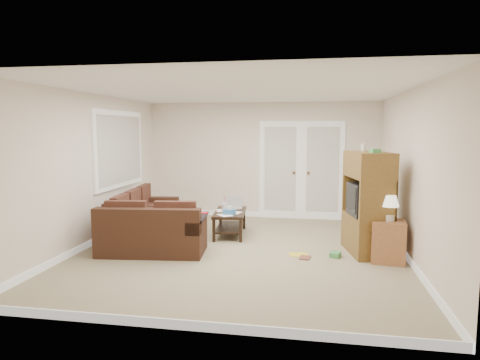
% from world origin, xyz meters
% --- Properties ---
extents(floor, '(5.50, 5.50, 0.00)m').
position_xyz_m(floor, '(0.00, 0.00, 0.00)').
color(floor, tan).
rests_on(floor, ground).
extents(ceiling, '(5.00, 5.50, 0.02)m').
position_xyz_m(ceiling, '(0.00, 0.00, 2.50)').
color(ceiling, white).
rests_on(ceiling, wall_back).
extents(wall_left, '(0.02, 5.50, 2.50)m').
position_xyz_m(wall_left, '(-2.50, 0.00, 1.25)').
color(wall_left, white).
rests_on(wall_left, floor).
extents(wall_right, '(0.02, 5.50, 2.50)m').
position_xyz_m(wall_right, '(2.50, 0.00, 1.25)').
color(wall_right, white).
rests_on(wall_right, floor).
extents(wall_back, '(5.00, 0.02, 2.50)m').
position_xyz_m(wall_back, '(0.00, 2.75, 1.25)').
color(wall_back, white).
rests_on(wall_back, floor).
extents(wall_front, '(5.00, 0.02, 2.50)m').
position_xyz_m(wall_front, '(0.00, -2.75, 1.25)').
color(wall_front, white).
rests_on(wall_front, floor).
extents(baseboards, '(5.00, 5.50, 0.10)m').
position_xyz_m(baseboards, '(0.00, 0.00, 0.05)').
color(baseboards, white).
rests_on(baseboards, floor).
extents(french_doors, '(1.80, 0.05, 2.13)m').
position_xyz_m(french_doors, '(0.85, 2.71, 1.04)').
color(french_doors, white).
rests_on(french_doors, floor).
extents(window_left, '(0.05, 1.92, 1.42)m').
position_xyz_m(window_left, '(-2.46, 1.00, 1.55)').
color(window_left, white).
rests_on(window_left, wall_left).
extents(sectional_sofa, '(1.89, 2.52, 0.76)m').
position_xyz_m(sectional_sofa, '(-1.63, 0.22, 0.30)').
color(sectional_sofa, '#3B2316').
rests_on(sectional_sofa, floor).
extents(coffee_table, '(0.64, 1.12, 0.73)m').
position_xyz_m(coffee_table, '(-0.37, 1.02, 0.24)').
color(coffee_table, black).
rests_on(coffee_table, floor).
extents(tv_armoire, '(0.72, 1.07, 1.69)m').
position_xyz_m(tv_armoire, '(1.94, 0.25, 0.80)').
color(tv_armoire, brown).
rests_on(tv_armoire, floor).
extents(side_cabinet, '(0.52, 0.52, 0.98)m').
position_xyz_m(side_cabinet, '(2.20, -0.16, 0.35)').
color(side_cabinet, '#A7693D').
rests_on(side_cabinet, floor).
extents(space_heater, '(0.14, 0.12, 0.33)m').
position_xyz_m(space_heater, '(2.17, 2.45, 0.17)').
color(space_heater, silver).
rests_on(space_heater, floor).
extents(floor_magazine, '(0.32, 0.27, 0.01)m').
position_xyz_m(floor_magazine, '(0.91, -0.05, 0.00)').
color(floor_magazine, yellow).
rests_on(floor_magazine, floor).
extents(floor_greenbox, '(0.19, 0.22, 0.08)m').
position_xyz_m(floor_greenbox, '(1.46, -0.06, 0.04)').
color(floor_greenbox, '#469A4E').
rests_on(floor_greenbox, floor).
extents(floor_book, '(0.19, 0.23, 0.02)m').
position_xyz_m(floor_book, '(0.93, -0.19, 0.01)').
color(floor_book, brown).
rests_on(floor_book, floor).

